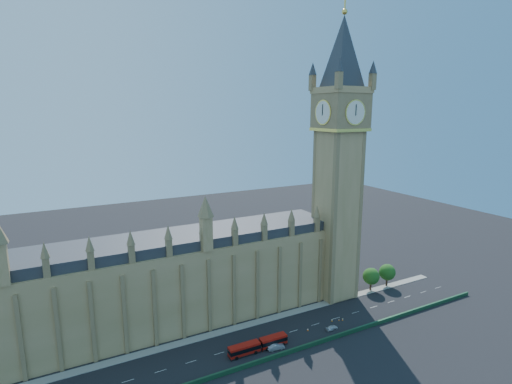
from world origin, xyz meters
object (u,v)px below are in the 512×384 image
car_silver (276,347)px  car_grey (256,346)px  red_bus (258,345)px  car_white (332,328)px

car_silver → car_grey: bearing=65.2°
red_bus → car_grey: bearing=90.2°
car_silver → car_white: bearing=-80.7°
car_grey → car_white: (24.59, -1.97, -0.24)m
red_bus → car_silver: red_bus is taller
red_bus → car_silver: bearing=-20.6°
car_silver → car_white: car_silver is taller
car_grey → car_white: 24.67m
car_grey → car_silver: size_ratio=1.01×
red_bus → car_white: (24.60, -0.96, -0.96)m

